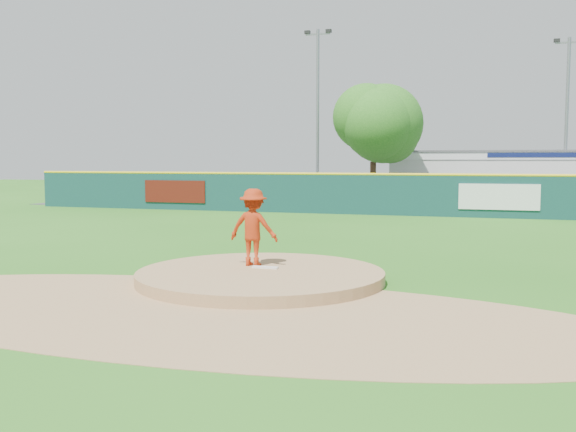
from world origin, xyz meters
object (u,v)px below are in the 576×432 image
(playground_slide, at_px, (135,190))
(pool_building_grp, at_px, (511,176))
(deciduous_tree, at_px, (374,129))
(light_pole_right, at_px, (567,113))
(van, at_px, (378,194))
(pitcher, at_px, (253,227))
(light_pole_left, at_px, (318,108))

(playground_slide, bearing_deg, pool_building_grp, 23.80)
(playground_slide, xyz_separation_m, deciduous_tree, (14.50, 2.93, 3.70))
(playground_slide, bearing_deg, light_pole_right, 15.20)
(van, bearing_deg, pitcher, -177.83)
(pitcher, bearing_deg, light_pole_right, -106.87)
(van, height_order, playground_slide, playground_slide)
(light_pole_left, xyz_separation_m, light_pole_right, (15.00, 2.00, -0.51))
(playground_slide, relative_size, light_pole_left, 0.28)
(pitcher, distance_m, light_pole_left, 27.43)
(pool_building_grp, xyz_separation_m, deciduous_tree, (-8.00, -6.99, 2.89))
(van, height_order, pool_building_grp, pool_building_grp)
(pool_building_grp, distance_m, light_pole_left, 13.72)
(light_pole_left, bearing_deg, light_pole_right, 7.59)
(pool_building_grp, relative_size, light_pole_right, 1.52)
(van, distance_m, light_pole_left, 7.07)
(pitcher, relative_size, pool_building_grp, 0.12)
(playground_slide, relative_size, deciduous_tree, 0.42)
(van, relative_size, deciduous_tree, 0.59)
(pool_building_grp, relative_size, light_pole_left, 1.38)
(pitcher, distance_m, deciduous_tree, 24.69)
(playground_slide, bearing_deg, deciduous_tree, 11.43)
(pool_building_grp, bearing_deg, light_pole_left, -157.40)
(pitcher, distance_m, playground_slide, 26.84)
(deciduous_tree, relative_size, light_pole_left, 0.67)
(light_pole_left, relative_size, light_pole_right, 1.10)
(deciduous_tree, bearing_deg, pitcher, -86.24)
(pitcher, relative_size, light_pole_left, 0.16)
(pitcher, bearing_deg, pool_building_grp, -100.07)
(pitcher, height_order, light_pole_left, light_pole_left)
(van, distance_m, playground_slide, 15.11)
(pool_building_grp, xyz_separation_m, playground_slide, (-22.50, -9.92, -0.81))
(light_pole_left, height_order, light_pole_right, light_pole_left)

